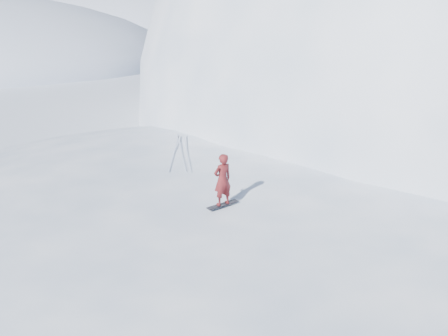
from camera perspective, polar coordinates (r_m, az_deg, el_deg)
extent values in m
plane|color=white|center=(17.29, -5.00, -10.77)|extent=(400.00, 400.00, 0.00)
ellipsoid|color=white|center=(19.77, -0.93, -6.24)|extent=(36.00, 28.00, 4.80)
ellipsoid|color=white|center=(45.94, 28.72, 7.34)|extent=(60.00, 56.00, 56.00)
ellipsoid|color=white|center=(36.49, 15.33, 6.15)|extent=(28.00, 24.00, 18.00)
ellipsoid|color=white|center=(131.75, -16.32, 16.72)|extent=(140.00, 90.00, 36.00)
ellipsoid|color=white|center=(16.71, -20.09, -13.44)|extent=(6.00, 5.40, 0.80)
ellipsoid|color=white|center=(14.95, 13.57, -17.23)|extent=(5.00, 4.50, 0.70)
ellipsoid|color=white|center=(22.83, -7.94, -2.48)|extent=(7.00, 6.30, 1.00)
ellipsoid|color=white|center=(21.16, 15.77, -5.15)|extent=(4.00, 3.60, 0.60)
cube|color=black|center=(15.10, -0.21, -5.24)|extent=(1.19, 0.99, 0.02)
imported|color=maroon|center=(14.67, -0.21, -1.69)|extent=(0.88, 0.83, 2.01)
cube|color=silver|center=(21.05, -7.06, 2.54)|extent=(0.54, 5.99, 0.04)
cube|color=silver|center=(20.99, -6.11, 2.53)|extent=(1.41, 5.86, 0.04)
cube|color=silver|center=(20.94, -5.31, 2.52)|extent=(1.28, 5.89, 0.04)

